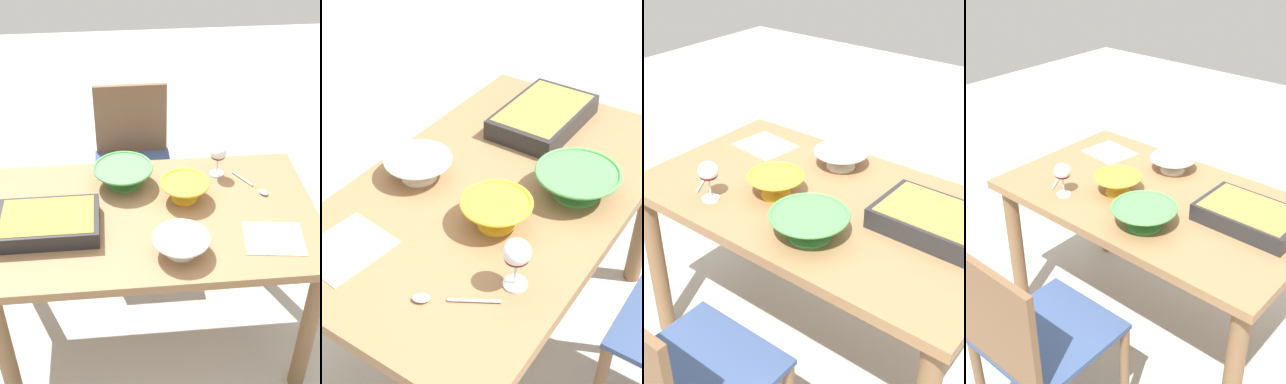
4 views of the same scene
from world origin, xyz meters
TOP-DOWN VIEW (x-y plane):
  - ground_plane at (0.00, 0.00)m, footprint 8.00×8.00m
  - dining_table at (0.00, 0.00)m, footprint 1.32×0.77m
  - chair at (0.04, -0.74)m, footprint 0.40×0.43m
  - wine_glass at (-0.30, -0.25)m, footprint 0.07×0.07m
  - casserole_dish at (0.40, 0.06)m, footprint 0.38×0.25m
  - mixing_bowl at (-0.14, -0.09)m, footprint 0.20×0.20m
  - small_bowl at (0.10, -0.22)m, footprint 0.25×0.25m
  - serving_bowl at (-0.09, 0.23)m, footprint 0.21×0.21m
  - serving_spoon at (-0.45, -0.12)m, footprint 0.13×0.19m
  - napkin at (-0.44, 0.19)m, footprint 0.24×0.21m

SIDE VIEW (x-z plane):
  - ground_plane at x=0.00m, z-range 0.00..0.00m
  - chair at x=0.04m, z-range 0.05..0.92m
  - dining_table at x=0.00m, z-range 0.25..0.98m
  - napkin at x=-0.44m, z-range 0.72..0.73m
  - serving_spoon at x=-0.45m, z-range 0.73..0.74m
  - casserole_dish at x=0.40m, z-range 0.73..0.80m
  - serving_bowl at x=-0.09m, z-range 0.73..0.80m
  - mixing_bowl at x=-0.14m, z-range 0.73..0.82m
  - small_bowl at x=0.10m, z-range 0.73..0.82m
  - wine_glass at x=-0.30m, z-range 0.75..0.90m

